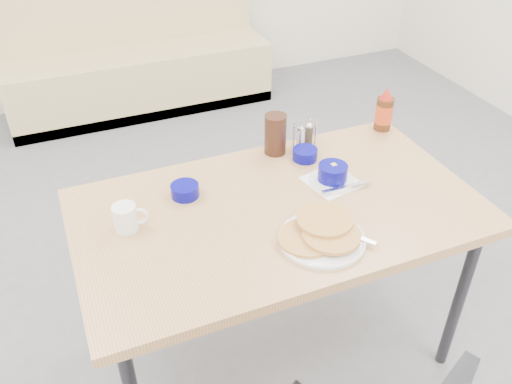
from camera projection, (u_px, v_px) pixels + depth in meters
name	position (u px, v px, depth m)	size (l,w,h in m)	color
booth_bench	(137.00, 60.00, 4.02)	(1.90, 0.56, 1.22)	tan
dining_table	(279.00, 221.00, 1.91)	(1.40, 0.80, 0.76)	tan
pancake_plate	(322.00, 235.00, 1.73)	(0.29, 0.28, 0.05)	white
coffee_mug	(126.00, 217.00, 1.76)	(0.11, 0.08, 0.09)	white
grits_setting	(333.00, 175.00, 1.98)	(0.22, 0.21, 0.07)	white
creamer_bowl	(185.00, 191.00, 1.92)	(0.10, 0.10, 0.05)	#050573
butter_bowl	(305.00, 154.00, 2.12)	(0.10, 0.10, 0.04)	#050573
amber_tumbler	(275.00, 134.00, 2.13)	(0.09, 0.09, 0.16)	black
condiment_caddy	(305.00, 137.00, 2.19)	(0.10, 0.07, 0.11)	silver
syrup_bottle	(384.00, 111.00, 2.28)	(0.07, 0.07, 0.19)	#47230F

